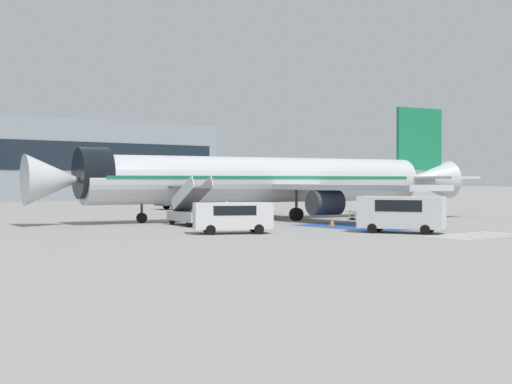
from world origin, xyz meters
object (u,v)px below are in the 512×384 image
Objects in this scene: service_van_0 at (394,212)px; traffic_cone_1 at (332,222)px; fuel_tanker at (198,195)px; ground_crew_0 at (423,209)px; boarding_stairs_forward at (191,213)px; service_van_1 at (401,211)px; baggage_cart at (364,217)px; service_van_2 at (233,215)px; traffic_cone_0 at (253,218)px; airliner at (269,180)px; ground_crew_1 at (227,210)px.

traffic_cone_1 is at bearing 119.77° from service_van_0.
ground_crew_0 is at bearing 11.02° from fuel_tanker.
fuel_tanker is (17.71, 25.89, 0.64)m from boarding_stairs_forward.
service_van_1 is 15.53m from baggage_cart.
service_van_2 is (-14.47, 1.02, 0.14)m from service_van_0.
service_van_0 reaches higher than ground_crew_0.
traffic_cone_0 is (-11.75, -25.84, -1.26)m from fuel_tanker.
airliner reaches higher than service_van_0.
ground_crew_0 reaches higher than traffic_cone_0.
airliner is 25.70× the size of ground_crew_0.
service_van_1 is 1.09× the size of service_van_2.
traffic_cone_1 is at bearing -10.54° from fuel_tanker.
service_van_0 is at bearing -161.02° from airliner.
traffic_cone_0 is at bearing 63.27° from service_van_1.
fuel_tanker is 34.06m from traffic_cone_1.
service_van_2 reaches higher than ground_crew_1.
service_van_0 is 7.66m from service_van_1.
ground_crew_1 reaches higher than ground_crew_0.
service_van_1 is at bearing -56.72° from boarding_stairs_forward.
ground_crew_1 is at bearing -23.21° from fuel_tanker.
boarding_stairs_forward reaches higher than service_van_1.
airliner is 7.88× the size of service_van_2.
ground_crew_0 is (10.72, -8.41, -2.54)m from airliner.
boarding_stairs_forward is at bearing 117.72° from service_van_0.
service_van_1 is 11.04m from service_van_2.
ground_crew_1 is (3.93, 0.82, 0.04)m from boarding_stairs_forward.
boarding_stairs_forward is 15.43m from service_van_0.
fuel_tanker is (7.74, 22.97, -1.87)m from airliner.
service_van_0 is 11.46m from traffic_cone_0.
ground_crew_1 is 2.53× the size of traffic_cone_0.
boarding_stairs_forward is at bearing 115.85° from airliner.
service_van_0 reaches higher than traffic_cone_1.
fuel_tanker reaches higher than traffic_cone_1.
service_van_2 is at bearing -24.66° from fuel_tanker.
airliner reaches higher than fuel_tanker.
boarding_stairs_forward is at bearing 106.30° from ground_crew_1.
traffic_cone_0 is at bearing 135.17° from airliner.
ground_crew_1 is at bearing -65.23° from baggage_cart.
fuel_tanker is 31.53m from ground_crew_0.
boarding_stairs_forward is 8.94m from service_van_2.
traffic_cone_0 is 1.34× the size of traffic_cone_1.
fuel_tanker is at bearing -24.29° from ground_crew_1.
service_van_1 is 8.42m from traffic_cone_1.
traffic_cone_1 is (-7.83, -4.06, 0.00)m from baggage_cart.
ground_crew_0 reaches higher than baggage_cart.
ground_crew_1 is at bearing 21.32° from boarding_stairs_forward.
service_van_2 is (-12.38, -11.53, -2.27)m from airliner.
service_van_2 reaches higher than baggage_cart.
fuel_tanker is 1.82× the size of service_van_1.
airliner is 5.84m from traffic_cone_0.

